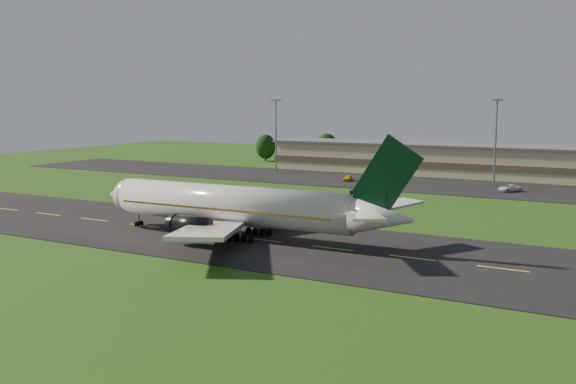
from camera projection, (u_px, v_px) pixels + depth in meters
The scene contains 10 objects.
ground at pixel (333, 249), 86.03m from camera, with size 360.00×360.00×0.00m, color #1C4411.
taxiway at pixel (333, 249), 86.02m from camera, with size 220.00×30.00×0.10m, color black.
apron at pixel (464, 187), 148.43m from camera, with size 260.00×30.00×0.10m, color black.
airliner at pixel (237, 206), 92.78m from camera, with size 51.27×42.17×15.57m.
terminal at pixel (513, 163), 165.78m from camera, with size 145.00×16.00×8.40m.
light_mast_west at pixel (276, 127), 179.94m from camera, with size 2.40×1.20×20.35m.
light_mast_centre at pixel (496, 131), 151.20m from camera, with size 2.40×1.20×20.35m.
service_vehicle_a at pixel (348, 178), 159.79m from camera, with size 1.69×4.19×1.43m, color gold.
service_vehicle_b at pixel (368, 177), 163.11m from camera, with size 1.26×3.62×1.19m, color #A60B0F.
service_vehicle_c at pixel (510, 188), 140.60m from camera, with size 2.45×5.32×1.48m, color white.
Camera 1 is at (35.38, -76.56, 19.55)m, focal length 40.00 mm.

